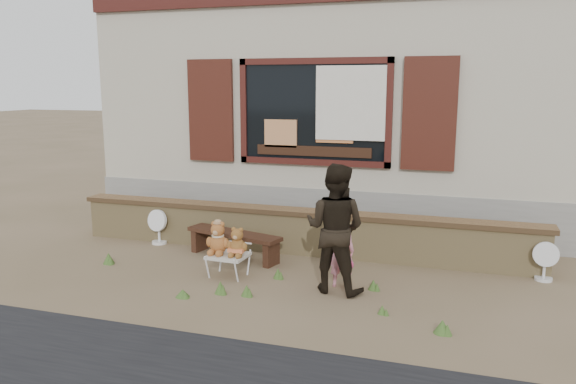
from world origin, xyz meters
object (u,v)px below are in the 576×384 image
(teddy_bear_left, at_px, (218,237))
(teddy_bear_right, at_px, (238,241))
(folding_chair, at_px, (228,256))
(child, at_px, (341,251))
(adult, at_px, (335,228))
(bench, at_px, (234,239))

(teddy_bear_left, height_order, teddy_bear_right, teddy_bear_left)
(folding_chair, xyz_separation_m, teddy_bear_left, (-0.14, 0.01, 0.25))
(folding_chair, bearing_deg, child, 6.40)
(teddy_bear_right, bearing_deg, adult, 0.10)
(teddy_bear_right, relative_size, adult, 0.25)
(folding_chair, height_order, teddy_bear_right, teddy_bear_right)
(bench, xyz_separation_m, teddy_bear_right, (0.39, -0.78, 0.21))
(folding_chair, height_order, child, child)
(adult, bearing_deg, bench, -17.35)
(child, relative_size, adult, 0.58)
(folding_chair, relative_size, teddy_bear_right, 1.33)
(folding_chair, relative_size, teddy_bear_left, 1.17)
(teddy_bear_left, bearing_deg, folding_chair, -0.00)
(adult, bearing_deg, folding_chair, 6.27)
(child, distance_m, adult, 0.37)
(bench, height_order, teddy_bear_right, teddy_bear_right)
(teddy_bear_left, distance_m, child, 1.63)
(teddy_bear_right, height_order, adult, adult)
(bench, xyz_separation_m, folding_chair, (0.25, -0.77, -0.01))
(bench, relative_size, child, 1.70)
(adult, bearing_deg, child, -96.24)
(bench, bearing_deg, teddy_bear_left, -66.19)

